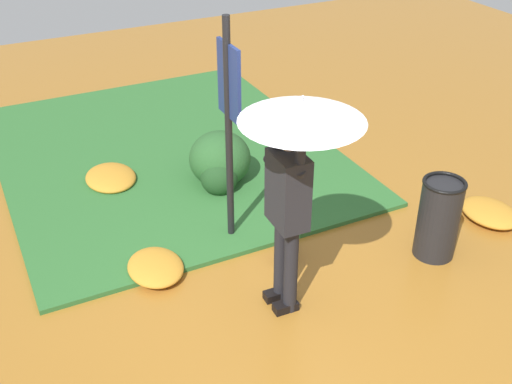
{
  "coord_description": "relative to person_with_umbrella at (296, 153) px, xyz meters",
  "views": [
    {
      "loc": [
        3.55,
        -2.1,
        3.79
      ],
      "look_at": [
        -0.8,
        0.06,
        0.85
      ],
      "focal_mm": 44.37,
      "sensor_mm": 36.0,
      "label": 1
    }
  ],
  "objects": [
    {
      "name": "handbag",
      "position": [
        -0.66,
        0.3,
        -1.42
      ],
      "size": [
        0.32,
        0.29,
        0.37
      ],
      "color": "#4C3323",
      "rests_on": "ground_plane"
    },
    {
      "name": "grass_verge",
      "position": [
        -3.28,
        -0.01,
        -1.53
      ],
      "size": [
        4.8,
        4.0,
        0.05
      ],
      "color": "#2D662D",
      "rests_on": "ground_plane"
    },
    {
      "name": "shrub_cluster",
      "position": [
        -2.25,
        0.31,
        -1.25
      ],
      "size": [
        0.79,
        0.72,
        0.65
      ],
      "color": "#285628",
      "rests_on": "ground_plane"
    },
    {
      "name": "leaf_pile_near_person",
      "position": [
        -0.3,
        2.63,
        -1.48
      ],
      "size": [
        0.67,
        0.54,
        0.15
      ],
      "color": "#C68428",
      "rests_on": "ground_plane"
    },
    {
      "name": "ground_plane",
      "position": [
        0.15,
        -0.07,
        -1.55
      ],
      "size": [
        18.0,
        18.0,
        0.0
      ],
      "primitive_type": "plane",
      "color": "#9E6623"
    },
    {
      "name": "leaf_pile_by_bench",
      "position": [
        -2.86,
        -0.83,
        -1.47
      ],
      "size": [
        0.72,
        0.58,
        0.16
      ],
      "color": "#C68428",
      "rests_on": "ground_plane"
    },
    {
      "name": "info_sign_post",
      "position": [
        -1.23,
        -0.0,
        -0.11
      ],
      "size": [
        0.44,
        0.07,
        2.3
      ],
      "color": "black",
      "rests_on": "ground_plane"
    },
    {
      "name": "person_with_umbrella",
      "position": [
        0.0,
        0.0,
        0.0
      ],
      "size": [
        0.96,
        0.96,
        2.04
      ],
      "color": "black",
      "rests_on": "ground_plane"
    },
    {
      "name": "leaf_pile_far_path",
      "position": [
        -1.0,
        -0.91,
        -1.48
      ],
      "size": [
        0.65,
        0.52,
        0.14
      ],
      "color": "#C68428",
      "rests_on": "ground_plane"
    },
    {
      "name": "trash_bin",
      "position": [
        -0.07,
        1.67,
        -1.13
      ],
      "size": [
        0.42,
        0.42,
        0.83
      ],
      "color": "black",
      "rests_on": "ground_plane"
    }
  ]
}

